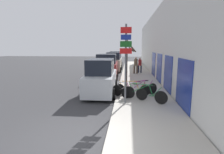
{
  "coord_description": "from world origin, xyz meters",
  "views": [
    {
      "loc": [
        1.68,
        -5.1,
        2.98
      ],
      "look_at": [
        0.71,
        5.28,
        1.2
      ],
      "focal_mm": 28.0,
      "sensor_mm": 36.0,
      "label": 1
    }
  ],
  "objects_px": {
    "parked_car_2": "(114,63)",
    "street_tree": "(127,65)",
    "parked_car_1": "(107,68)",
    "parked_car_0": "(101,78)",
    "parked_car_3": "(116,60)",
    "pedestrian_far": "(140,64)",
    "bicycle_1": "(129,91)",
    "bicycle_3": "(132,89)",
    "pedestrian_near": "(136,64)",
    "traffic_light": "(126,47)",
    "signpost": "(126,59)",
    "bicycle_2": "(140,89)",
    "bicycle_0": "(144,94)"
  },
  "relations": [
    {
      "from": "bicycle_0",
      "to": "traffic_light",
      "type": "xyz_separation_m",
      "value": [
        -1.21,
        17.93,
        2.48
      ]
    },
    {
      "from": "street_tree",
      "to": "bicycle_3",
      "type": "bearing_deg",
      "value": -82.22
    },
    {
      "from": "bicycle_2",
      "to": "parked_car_2",
      "type": "distance_m",
      "value": 12.08
    },
    {
      "from": "bicycle_2",
      "to": "pedestrian_far",
      "type": "relative_size",
      "value": 1.26
    },
    {
      "from": "parked_car_1",
      "to": "parked_car_2",
      "type": "xyz_separation_m",
      "value": [
        0.21,
        5.49,
        0.0
      ]
    },
    {
      "from": "signpost",
      "to": "bicycle_2",
      "type": "relative_size",
      "value": 1.85
    },
    {
      "from": "bicycle_2",
      "to": "street_tree",
      "type": "bearing_deg",
      "value": -16.87
    },
    {
      "from": "parked_car_2",
      "to": "street_tree",
      "type": "xyz_separation_m",
      "value": [
        1.7,
        -8.94,
        0.62
      ]
    },
    {
      "from": "signpost",
      "to": "bicycle_2",
      "type": "xyz_separation_m",
      "value": [
        0.84,
        1.38,
        -1.86
      ]
    },
    {
      "from": "bicycle_1",
      "to": "bicycle_3",
      "type": "xyz_separation_m",
      "value": [
        0.2,
        0.69,
        -0.01
      ]
    },
    {
      "from": "parked_car_1",
      "to": "bicycle_3",
      "type": "bearing_deg",
      "value": -71.53
    },
    {
      "from": "bicycle_0",
      "to": "pedestrian_far",
      "type": "relative_size",
      "value": 1.29
    },
    {
      "from": "bicycle_2",
      "to": "parked_car_3",
      "type": "height_order",
      "value": "parked_car_3"
    },
    {
      "from": "pedestrian_near",
      "to": "traffic_light",
      "type": "height_order",
      "value": "traffic_light"
    },
    {
      "from": "parked_car_1",
      "to": "pedestrian_far",
      "type": "height_order",
      "value": "parked_car_1"
    },
    {
      "from": "signpost",
      "to": "bicycle_2",
      "type": "height_order",
      "value": "signpost"
    },
    {
      "from": "bicycle_3",
      "to": "pedestrian_far",
      "type": "xyz_separation_m",
      "value": [
        1.04,
        9.3,
        0.6
      ]
    },
    {
      "from": "street_tree",
      "to": "traffic_light",
      "type": "relative_size",
      "value": 0.76
    },
    {
      "from": "bicycle_3",
      "to": "parked_car_2",
      "type": "relative_size",
      "value": 0.49
    },
    {
      "from": "bicycle_1",
      "to": "street_tree",
      "type": "relative_size",
      "value": 0.57
    },
    {
      "from": "signpost",
      "to": "bicycle_0",
      "type": "relative_size",
      "value": 1.8
    },
    {
      "from": "parked_car_1",
      "to": "bicycle_2",
      "type": "bearing_deg",
      "value": -68.76
    },
    {
      "from": "parked_car_3",
      "to": "pedestrian_near",
      "type": "distance_m",
      "value": 8.49
    },
    {
      "from": "bicycle_0",
      "to": "parked_car_3",
      "type": "distance_m",
      "value": 18.14
    },
    {
      "from": "bicycle_1",
      "to": "bicycle_2",
      "type": "relative_size",
      "value": 0.92
    },
    {
      "from": "signpost",
      "to": "parked_car_2",
      "type": "xyz_separation_m",
      "value": [
        -1.67,
        13.18,
        -1.34
      ]
    },
    {
      "from": "parked_car_1",
      "to": "parked_car_3",
      "type": "relative_size",
      "value": 1.04
    },
    {
      "from": "bicycle_0",
      "to": "parked_car_2",
      "type": "relative_size",
      "value": 0.5
    },
    {
      "from": "parked_car_0",
      "to": "parked_car_2",
      "type": "xyz_separation_m",
      "value": [
        -0.07,
        10.85,
        0.06
      ]
    },
    {
      "from": "parked_car_1",
      "to": "pedestrian_far",
      "type": "distance_m",
      "value": 4.64
    },
    {
      "from": "bicycle_1",
      "to": "pedestrian_near",
      "type": "xyz_separation_m",
      "value": [
        0.76,
        9.39,
        0.65
      ]
    },
    {
      "from": "bicycle_1",
      "to": "parked_car_2",
      "type": "xyz_separation_m",
      "value": [
        -1.86,
        12.22,
        0.54
      ]
    },
    {
      "from": "bicycle_3",
      "to": "pedestrian_near",
      "type": "relative_size",
      "value": 1.2
    },
    {
      "from": "parked_car_0",
      "to": "parked_car_3",
      "type": "xyz_separation_m",
      "value": [
        -0.2,
        16.06,
        0.03
      ]
    },
    {
      "from": "parked_car_0",
      "to": "pedestrian_far",
      "type": "bearing_deg",
      "value": 69.87
    },
    {
      "from": "pedestrian_far",
      "to": "street_tree",
      "type": "distance_m",
      "value": 6.89
    },
    {
      "from": "bicycle_1",
      "to": "traffic_light",
      "type": "bearing_deg",
      "value": 28.81
    },
    {
      "from": "bicycle_1",
      "to": "parked_car_0",
      "type": "xyz_separation_m",
      "value": [
        -1.79,
        1.37,
        0.48
      ]
    },
    {
      "from": "bicycle_3",
      "to": "pedestrian_far",
      "type": "height_order",
      "value": "pedestrian_far"
    },
    {
      "from": "signpost",
      "to": "bicycle_1",
      "type": "xyz_separation_m",
      "value": [
        0.18,
        0.97,
        -1.88
      ]
    },
    {
      "from": "parked_car_0",
      "to": "parked_car_3",
      "type": "relative_size",
      "value": 1.04
    },
    {
      "from": "signpost",
      "to": "parked_car_1",
      "type": "distance_m",
      "value": 8.03
    },
    {
      "from": "bicycle_3",
      "to": "parked_car_0",
      "type": "relative_size",
      "value": 0.49
    },
    {
      "from": "bicycle_1",
      "to": "bicycle_3",
      "type": "distance_m",
      "value": 0.72
    },
    {
      "from": "bicycle_0",
      "to": "pedestrian_far",
      "type": "height_order",
      "value": "pedestrian_far"
    },
    {
      "from": "pedestrian_far",
      "to": "street_tree",
      "type": "xyz_separation_m",
      "value": [
        -1.39,
        -6.72,
        0.57
      ]
    },
    {
      "from": "street_tree",
      "to": "parked_car_2",
      "type": "bearing_deg",
      "value": 100.77
    },
    {
      "from": "bicycle_2",
      "to": "parked_car_0",
      "type": "xyz_separation_m",
      "value": [
        -2.44,
        0.95,
        0.46
      ]
    },
    {
      "from": "parked_car_1",
      "to": "pedestrian_far",
      "type": "relative_size",
      "value": 2.59
    },
    {
      "from": "parked_car_2",
      "to": "pedestrian_far",
      "type": "xyz_separation_m",
      "value": [
        3.09,
        -2.22,
        0.05
      ]
    }
  ]
}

